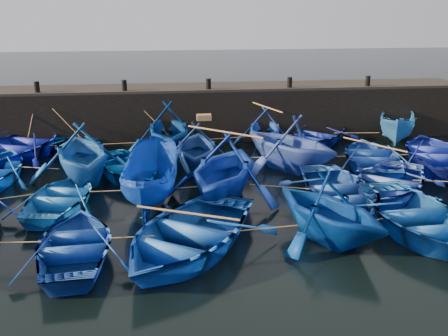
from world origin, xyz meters
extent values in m
plane|color=black|center=(0.00, 0.00, 0.00)|extent=(120.00, 120.00, 0.00)
cube|color=black|center=(0.00, 10.50, 1.25)|extent=(26.00, 2.50, 2.50)
cube|color=black|center=(0.00, 10.50, 2.56)|extent=(26.00, 2.50, 0.12)
cylinder|color=black|center=(-8.00, 9.60, 2.87)|extent=(0.24, 0.24, 0.50)
cylinder|color=black|center=(-4.00, 9.60, 2.87)|extent=(0.24, 0.24, 0.50)
cylinder|color=black|center=(0.00, 9.60, 2.87)|extent=(0.24, 0.24, 0.50)
cylinder|color=black|center=(4.00, 9.60, 2.87)|extent=(0.24, 0.24, 0.50)
cylinder|color=black|center=(8.00, 9.60, 2.87)|extent=(0.24, 0.24, 0.50)
imported|color=navy|center=(-8.54, 7.79, 0.59)|extent=(5.78, 6.76, 1.19)
imported|color=#024599|center=(-6.08, 7.62, 0.46)|extent=(4.69, 5.32, 0.92)
imported|color=navy|center=(-2.02, 7.77, 1.18)|extent=(4.10, 4.69, 2.37)
imported|color=blue|center=(2.52, 8.20, 0.97)|extent=(3.81, 4.22, 1.94)
imported|color=navy|center=(5.13, 8.39, 0.48)|extent=(5.51, 5.66, 0.96)
imported|color=#1E5D92|center=(9.12, 8.17, 0.85)|extent=(3.41, 4.68, 1.70)
imported|color=#165098|center=(-5.32, 4.27, 1.22)|extent=(5.03, 5.48, 2.43)
imported|color=#0460BD|center=(-3.66, 4.48, 0.46)|extent=(4.80, 5.38, 0.92)
imported|color=navy|center=(-0.89, 5.05, 1.07)|extent=(3.90, 4.39, 2.13)
imported|color=#2946A0|center=(2.92, 4.81, 1.18)|extent=(5.81, 5.92, 2.36)
imported|color=#143D9A|center=(6.39, 4.54, 0.50)|extent=(4.34, 5.43, 1.01)
imported|color=#1829A5|center=(9.20, 4.50, 0.56)|extent=(4.92, 6.07, 1.11)
imported|color=blue|center=(-5.64, 1.66, 0.43)|extent=(3.60, 4.55, 0.85)
imported|color=navy|center=(-2.70, 1.66, 0.93)|extent=(2.28, 4.94, 1.85)
imported|color=#0C2E9A|center=(-0.16, 1.74, 1.22)|extent=(5.50, 5.84, 2.44)
imported|color=#1A469A|center=(3.74, 1.01, 0.50)|extent=(3.75, 5.05, 1.01)
imported|color=#2947B5|center=(5.70, 1.48, 0.50)|extent=(5.69, 5.94, 1.00)
imported|color=navy|center=(-4.61, -1.96, 0.44)|extent=(3.30, 4.42, 0.88)
imported|color=#1045A2|center=(-1.61, -1.96, 0.58)|extent=(6.32, 6.82, 1.15)
imported|color=navy|center=(2.44, -1.76, 1.04)|extent=(4.92, 5.12, 2.08)
imported|color=#0F4999|center=(5.27, -1.54, 0.55)|extent=(4.09, 5.50, 1.10)
cube|color=olive|center=(-0.59, 5.05, 2.24)|extent=(0.57, 0.34, 0.22)
cylinder|color=tan|center=(-7.31, 7.70, 0.55)|extent=(0.67, 0.20, 0.04)
cylinder|color=tan|center=(-4.05, 7.69, 0.55)|extent=(2.26, 0.18, 0.04)
cylinder|color=tan|center=(0.25, 7.99, 0.55)|extent=(2.75, 0.47, 0.04)
cylinder|color=tan|center=(3.83, 8.30, 0.55)|extent=(0.82, 0.22, 0.04)
cylinder|color=tan|center=(7.13, 8.28, 0.55)|extent=(2.20, 0.25, 0.04)
cylinder|color=tan|center=(-7.05, 4.51, 0.55)|extent=(1.67, 0.51, 0.04)
cylinder|color=tan|center=(-4.49, 4.37, 0.55)|extent=(0.16, 0.23, 0.04)
cylinder|color=tan|center=(-2.27, 4.77, 0.55)|extent=(0.99, 0.61, 0.04)
cylinder|color=tan|center=(1.02, 4.93, 0.55)|extent=(2.01, 0.28, 0.04)
cylinder|color=tan|center=(4.66, 4.67, 0.55)|extent=(1.67, 0.30, 0.04)
cylinder|color=tan|center=(7.80, 4.52, 0.55)|extent=(1.01, 0.08, 0.04)
cylinder|color=tan|center=(-7.17, 1.46, 0.55)|extent=(1.25, 0.43, 0.04)
cylinder|color=tan|center=(-4.17, 1.66, 0.55)|extent=(1.14, 0.04, 0.04)
cylinder|color=tan|center=(-1.43, 1.70, 0.55)|extent=(0.74, 0.12, 0.04)
cylinder|color=tan|center=(1.79, 1.37, 0.55)|extent=(2.12, 0.76, 0.04)
cylinder|color=tan|center=(4.72, 1.24, 0.55)|extent=(0.19, 0.48, 0.04)
cylinder|color=tan|center=(7.56, 1.25, 0.55)|extent=(1.91, 0.50, 0.04)
cylinder|color=tan|center=(-3.11, -1.96, 0.55)|extent=(1.20, 0.04, 0.04)
cylinder|color=tan|center=(0.41, -1.86, 0.55)|extent=(2.25, 0.23, 0.04)
cylinder|color=tan|center=(3.85, -1.65, 0.55)|extent=(1.04, 0.25, 0.04)
cylinder|color=tan|center=(-8.27, 9.24, 1.58)|extent=(0.59, 0.56, 2.08)
cylinder|color=tan|center=(-7.04, 9.16, 1.58)|extent=(1.95, 0.72, 2.10)
cylinder|color=tan|center=(-3.01, 9.23, 1.58)|extent=(2.01, 0.57, 2.10)
cylinder|color=tan|center=(3.26, 9.45, 1.58)|extent=(1.51, 0.14, 2.09)
cylinder|color=tan|center=(4.56, 9.54, 1.58)|extent=(1.16, 0.13, 2.09)
cylinder|color=tan|center=(8.56, 9.44, 1.58)|extent=(1.16, 0.17, 2.09)
cylinder|color=#99724C|center=(2.52, 8.20, 1.97)|extent=(1.08, 2.84, 0.06)
cylinder|color=#99724C|center=(6.39, 4.54, 1.04)|extent=(1.77, 2.49, 0.06)
cylinder|color=#99724C|center=(-0.16, 1.74, 2.47)|extent=(2.34, 1.97, 0.06)
cylinder|color=#99724C|center=(-1.61, -1.96, 1.18)|extent=(2.74, 1.32, 0.06)
camera|label=1|loc=(-2.07, -14.40, 6.59)|focal=40.00mm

